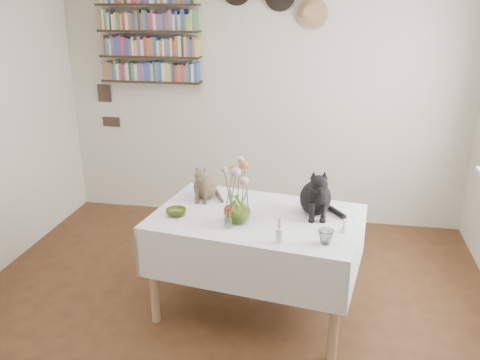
% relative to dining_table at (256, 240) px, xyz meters
% --- Properties ---
extents(room, '(4.08, 4.58, 2.58)m').
position_rel_dining_table_xyz_m(room, '(-0.21, -0.53, 0.68)').
color(room, brown).
rests_on(room, ground).
extents(dining_table, '(1.54, 1.11, 0.76)m').
position_rel_dining_table_xyz_m(dining_table, '(0.00, 0.00, 0.00)').
color(dining_table, white).
rests_on(dining_table, room).
extents(tabby_cat, '(0.20, 0.25, 0.28)m').
position_rel_dining_table_xyz_m(tabby_cat, '(-0.43, 0.26, 0.33)').
color(tabby_cat, brown).
rests_on(tabby_cat, dining_table).
extents(black_cat, '(0.28, 0.34, 0.36)m').
position_rel_dining_table_xyz_m(black_cat, '(0.39, 0.11, 0.37)').
color(black_cat, black).
rests_on(black_cat, dining_table).
extents(flower_vase, '(0.24, 0.24, 0.19)m').
position_rel_dining_table_xyz_m(flower_vase, '(-0.12, -0.12, 0.28)').
color(flower_vase, '#94B23D').
rests_on(flower_vase, dining_table).
extents(green_bowl, '(0.17, 0.17, 0.04)m').
position_rel_dining_table_xyz_m(green_bowl, '(-0.55, -0.09, 0.21)').
color(green_bowl, '#94B23D').
rests_on(green_bowl, dining_table).
extents(drinking_glass, '(0.12, 0.12, 0.09)m').
position_rel_dining_table_xyz_m(drinking_glass, '(0.48, -0.34, 0.23)').
color(drinking_glass, white).
rests_on(drinking_glass, dining_table).
extents(candlestick, '(0.05, 0.05, 0.17)m').
position_rel_dining_table_xyz_m(candlestick, '(0.20, -0.38, 0.24)').
color(candlestick, white).
rests_on(candlestick, dining_table).
extents(berry_jar, '(0.05, 0.05, 0.19)m').
position_rel_dining_table_xyz_m(berry_jar, '(-0.16, -0.23, 0.27)').
color(berry_jar, white).
rests_on(berry_jar, dining_table).
extents(porcelain_figurine, '(0.05, 0.05, 0.09)m').
position_rel_dining_table_xyz_m(porcelain_figurine, '(0.59, -0.16, 0.23)').
color(porcelain_figurine, white).
rests_on(porcelain_figurine, dining_table).
extents(flower_bouquet, '(0.17, 0.12, 0.39)m').
position_rel_dining_table_xyz_m(flower_bouquet, '(-0.12, -0.11, 0.53)').
color(flower_bouquet, '#4C7233').
rests_on(flower_bouquet, flower_vase).
extents(bookshelf_unit, '(1.00, 0.16, 0.91)m').
position_rel_dining_table_xyz_m(bookshelf_unit, '(-1.31, 1.63, 1.27)').
color(bookshelf_unit, '#312213').
rests_on(bookshelf_unit, room).
extents(wall_art_plaques, '(0.21, 0.02, 0.44)m').
position_rel_dining_table_xyz_m(wall_art_plaques, '(-1.84, 1.70, 0.55)').
color(wall_art_plaques, '#38281E').
rests_on(wall_art_plaques, room).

